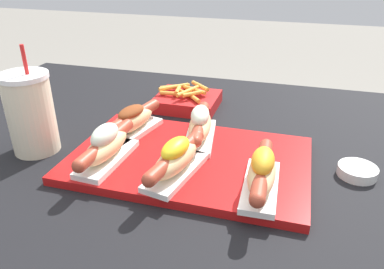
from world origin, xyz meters
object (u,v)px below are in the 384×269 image
at_px(hot_dog_3, 132,121).
at_px(sauce_bowl, 357,171).
at_px(hot_dog_1, 176,159).
at_px(hot_dog_2, 262,172).
at_px(serving_tray, 189,160).
at_px(hot_dog_0, 106,146).
at_px(drink_cup, 31,113).
at_px(hot_dog_4, 200,125).
at_px(fries_basket, 187,100).

height_order(hot_dog_3, sauce_bowl, hot_dog_3).
relative_size(hot_dog_1, hot_dog_2, 0.98).
distance_m(serving_tray, hot_dog_1, 0.09).
distance_m(serving_tray, hot_dog_0, 0.17).
relative_size(hot_dog_3, sauce_bowl, 2.67).
bearing_deg(hot_dog_0, hot_dog_2, -2.16).
xyz_separation_m(serving_tray, hot_dog_3, (-0.16, 0.06, 0.04)).
relative_size(serving_tray, drink_cup, 2.06).
height_order(hot_dog_4, fries_basket, hot_dog_4).
relative_size(hot_dog_0, fries_basket, 1.20).
bearing_deg(hot_dog_2, hot_dog_3, 155.85).
relative_size(hot_dog_1, sauce_bowl, 2.69).
relative_size(serving_tray, fries_basket, 2.83).
bearing_deg(hot_dog_0, hot_dog_3, 91.02).
height_order(hot_dog_3, fries_basket, hot_dog_3).
bearing_deg(sauce_bowl, hot_dog_0, -166.72).
relative_size(hot_dog_0, drink_cup, 0.88).
xyz_separation_m(hot_dog_2, hot_dog_3, (-0.31, 0.14, -0.00)).
bearing_deg(hot_dog_2, drink_cup, 175.36).
relative_size(hot_dog_1, drink_cup, 0.86).
height_order(serving_tray, fries_basket, fries_basket).
xyz_separation_m(serving_tray, hot_dog_4, (0.00, 0.08, 0.04)).
bearing_deg(drink_cup, hot_dog_3, 27.97).
xyz_separation_m(hot_dog_4, fries_basket, (-0.10, 0.21, -0.03)).
bearing_deg(drink_cup, hot_dog_0, -8.64).
height_order(hot_dog_1, fries_basket, hot_dog_1).
bearing_deg(hot_dog_4, hot_dog_0, -136.83).
height_order(hot_dog_0, fries_basket, hot_dog_0).
bearing_deg(fries_basket, hot_dog_1, -76.27).
height_order(hot_dog_1, hot_dog_4, hot_dog_4).
bearing_deg(hot_dog_4, hot_dog_3, -173.81).
bearing_deg(fries_basket, hot_dog_4, -65.99).
height_order(hot_dog_1, hot_dog_3, hot_dog_1).
bearing_deg(sauce_bowl, serving_tray, -171.76).
height_order(serving_tray, hot_dog_0, hot_dog_0).
height_order(sauce_bowl, drink_cup, drink_cup).
xyz_separation_m(hot_dog_0, drink_cup, (-0.19, 0.03, 0.04)).
bearing_deg(fries_basket, hot_dog_0, -99.39).
distance_m(serving_tray, fries_basket, 0.31).
xyz_separation_m(serving_tray, hot_dog_2, (0.16, -0.08, 0.04)).
bearing_deg(hot_dog_0, hot_dog_1, -3.25).
distance_m(drink_cup, fries_basket, 0.42).
bearing_deg(hot_dog_3, fries_basket, 75.05).
height_order(hot_dog_0, hot_dog_1, hot_dog_0).
relative_size(serving_tray, hot_dog_3, 2.40).
distance_m(hot_dog_3, hot_dog_4, 0.16).
relative_size(hot_dog_3, fries_basket, 1.18).
relative_size(hot_dog_4, drink_cup, 0.87).
relative_size(hot_dog_0, hot_dog_3, 1.02).
height_order(serving_tray, hot_dog_2, hot_dog_2).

